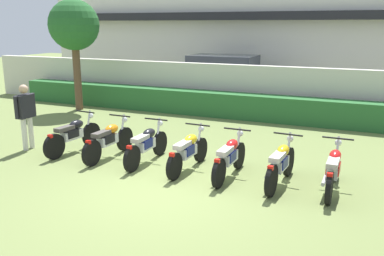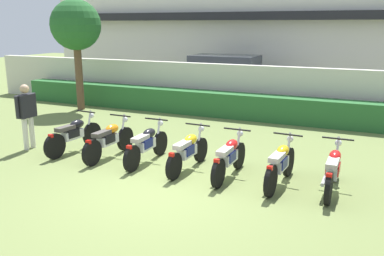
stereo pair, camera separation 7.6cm
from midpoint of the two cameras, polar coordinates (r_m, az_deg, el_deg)
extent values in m
plane|color=olive|center=(8.20, -4.67, -8.43)|extent=(60.00, 60.00, 0.00)
cube|color=silver|center=(21.90, 14.68, 13.74)|extent=(25.24, 6.00, 6.33)
cube|color=black|center=(18.71, 13.02, 14.82)|extent=(21.20, 0.50, 0.36)
cube|color=beige|center=(14.69, 9.20, 5.07)|extent=(23.98, 0.30, 1.75)
cube|color=#28602D|center=(14.10, 8.39, 2.85)|extent=(19.18, 0.70, 0.84)
cube|color=#9EA3A8|center=(17.43, 4.75, 6.15)|extent=(4.52, 1.90, 1.00)
cube|color=#2D333D|center=(17.40, 4.18, 8.89)|extent=(2.72, 1.73, 0.65)
cylinder|color=black|center=(17.96, 10.46, 4.91)|extent=(0.68, 0.23, 0.68)
cylinder|color=black|center=(16.18, 8.97, 3.98)|extent=(0.68, 0.23, 0.68)
cylinder|color=black|center=(18.89, 1.08, 5.59)|extent=(0.68, 0.23, 0.68)
cylinder|color=black|center=(17.21, -1.25, 4.75)|extent=(0.68, 0.23, 0.68)
cylinder|color=brown|center=(16.09, -15.60, 6.80)|extent=(0.27, 0.27, 2.47)
sphere|color=#235B28|center=(15.98, -16.05, 13.47)|extent=(1.82, 1.82, 1.82)
cylinder|color=black|center=(11.26, -13.84, -0.85)|extent=(0.14, 0.62, 0.62)
cylinder|color=black|center=(10.39, -18.59, -2.44)|extent=(0.14, 0.62, 0.62)
cube|color=silver|center=(10.74, -16.36, -0.90)|extent=(0.25, 0.61, 0.22)
ellipsoid|color=black|center=(10.80, -15.81, 0.48)|extent=(0.26, 0.46, 0.22)
cube|color=#4C4742|center=(10.53, -17.31, -0.08)|extent=(0.24, 0.53, 0.10)
cube|color=red|center=(10.25, -19.12, -1.07)|extent=(0.11, 0.09, 0.08)
cylinder|color=silver|center=(11.12, -14.25, 0.64)|extent=(0.07, 0.23, 0.65)
cylinder|color=black|center=(10.99, -14.67, 2.17)|extent=(0.60, 0.09, 0.04)
sphere|color=silver|center=(11.16, -13.92, 1.66)|extent=(0.14, 0.14, 0.14)
cylinder|color=silver|center=(10.69, -17.71, -1.80)|extent=(0.12, 0.55, 0.07)
cube|color=black|center=(10.69, -16.57, -0.70)|extent=(0.27, 0.38, 0.20)
cylinder|color=black|center=(10.66, -9.41, -1.49)|extent=(0.11, 0.61, 0.61)
cylinder|color=black|center=(9.67, -13.82, -3.35)|extent=(0.11, 0.61, 0.61)
cube|color=silver|center=(10.08, -11.72, -1.63)|extent=(0.22, 0.61, 0.22)
ellipsoid|color=orange|center=(10.15, -11.21, -0.15)|extent=(0.23, 0.45, 0.22)
cube|color=#4C4742|center=(9.85, -12.58, -0.78)|extent=(0.22, 0.53, 0.10)
cube|color=red|center=(9.52, -14.30, -1.90)|extent=(0.10, 0.08, 0.08)
cylinder|color=silver|center=(10.51, -9.76, 0.07)|extent=(0.06, 0.23, 0.65)
cylinder|color=black|center=(10.37, -10.12, 1.68)|extent=(0.60, 0.05, 0.04)
sphere|color=silver|center=(10.56, -9.45, 1.15)|extent=(0.14, 0.14, 0.14)
cylinder|color=silver|center=(10.00, -13.09, -2.61)|extent=(0.09, 0.55, 0.07)
cube|color=black|center=(10.03, -11.90, -1.43)|extent=(0.25, 0.37, 0.20)
cylinder|color=black|center=(10.20, -4.62, -2.10)|extent=(0.09, 0.59, 0.59)
cylinder|color=black|center=(9.13, -8.47, -4.18)|extent=(0.09, 0.59, 0.59)
cube|color=silver|center=(9.57, -6.61, -2.31)|extent=(0.20, 0.60, 0.22)
ellipsoid|color=black|center=(9.65, -6.15, -0.74)|extent=(0.22, 0.44, 0.22)
cube|color=#B2ADA3|center=(9.32, -7.35, -1.43)|extent=(0.20, 0.52, 0.10)
cube|color=red|center=(8.96, -8.87, -2.66)|extent=(0.10, 0.08, 0.08)
cylinder|color=silver|center=(10.04, -4.90, -0.48)|extent=(0.05, 0.23, 0.65)
cylinder|color=black|center=(9.89, -5.19, 1.19)|extent=(0.60, 0.04, 0.04)
sphere|color=silver|center=(10.09, -4.63, 0.65)|extent=(0.14, 0.14, 0.14)
cylinder|color=silver|center=(9.46, -7.98, -3.37)|extent=(0.07, 0.55, 0.07)
cube|color=navy|center=(9.52, -6.77, -2.10)|extent=(0.24, 0.36, 0.20)
cylinder|color=black|center=(9.68, 0.98, -3.00)|extent=(0.11, 0.57, 0.57)
cylinder|color=black|center=(8.59, -2.69, -5.28)|extent=(0.11, 0.57, 0.57)
cube|color=silver|center=(9.04, -0.89, -3.26)|extent=(0.22, 0.61, 0.22)
ellipsoid|color=yellow|center=(9.12, -0.41, -1.60)|extent=(0.24, 0.45, 0.22)
cube|color=beige|center=(8.78, -1.57, -2.36)|extent=(0.22, 0.53, 0.10)
cube|color=red|center=(8.42, -3.04, -3.69)|extent=(0.10, 0.08, 0.08)
cylinder|color=silver|center=(9.52, 0.76, -1.31)|extent=(0.06, 0.23, 0.65)
cylinder|color=black|center=(9.36, 0.53, 0.45)|extent=(0.60, 0.06, 0.04)
sphere|color=silver|center=(9.57, 1.04, -0.11)|extent=(0.14, 0.14, 0.14)
cylinder|color=silver|center=(8.92, -2.30, -4.39)|extent=(0.09, 0.55, 0.07)
cube|color=navy|center=(8.98, -1.04, -3.04)|extent=(0.25, 0.37, 0.20)
cylinder|color=black|center=(9.29, 6.26, -3.76)|extent=(0.10, 0.59, 0.59)
cylinder|color=black|center=(8.19, 3.44, -6.20)|extent=(0.10, 0.59, 0.59)
cube|color=silver|center=(8.64, 4.85, -4.07)|extent=(0.21, 0.60, 0.22)
ellipsoid|color=red|center=(8.73, 5.27, -2.31)|extent=(0.23, 0.44, 0.22)
cube|color=beige|center=(8.37, 4.34, -3.15)|extent=(0.21, 0.52, 0.10)
cube|color=red|center=(8.01, 3.21, -4.55)|extent=(0.10, 0.08, 0.08)
cylinder|color=silver|center=(9.12, 6.13, -2.01)|extent=(0.05, 0.23, 0.65)
cylinder|color=black|center=(8.95, 6.00, -0.19)|extent=(0.60, 0.05, 0.04)
sphere|color=silver|center=(9.17, 6.38, -0.75)|extent=(0.14, 0.14, 0.14)
cylinder|color=silver|center=(8.50, 3.49, -5.28)|extent=(0.08, 0.55, 0.07)
cube|color=navy|center=(8.58, 4.74, -3.84)|extent=(0.25, 0.36, 0.20)
cylinder|color=black|center=(9.03, 12.90, -4.51)|extent=(0.13, 0.62, 0.61)
cylinder|color=black|center=(7.90, 10.58, -7.11)|extent=(0.13, 0.62, 0.61)
cube|color=silver|center=(8.37, 11.77, -4.87)|extent=(0.24, 0.61, 0.22)
ellipsoid|color=yellow|center=(8.45, 12.17, -3.05)|extent=(0.25, 0.45, 0.22)
cube|color=beige|center=(8.09, 11.40, -3.94)|extent=(0.23, 0.53, 0.10)
cube|color=red|center=(7.71, 10.45, -5.42)|extent=(0.10, 0.09, 0.08)
cylinder|color=silver|center=(8.85, 12.86, -2.72)|extent=(0.06, 0.23, 0.65)
cylinder|color=black|center=(8.68, 12.82, -0.85)|extent=(0.60, 0.07, 0.04)
sphere|color=silver|center=(8.90, 13.11, -1.42)|extent=(0.14, 0.14, 0.14)
cylinder|color=silver|center=(8.21, 10.44, -6.13)|extent=(0.10, 0.55, 0.07)
cube|color=navy|center=(8.30, 11.70, -4.64)|extent=(0.26, 0.37, 0.20)
cylinder|color=black|center=(9.04, 18.96, -4.99)|extent=(0.09, 0.60, 0.60)
cylinder|color=black|center=(7.83, 18.06, -7.87)|extent=(0.09, 0.60, 0.60)
cube|color=silver|center=(8.33, 18.59, -5.47)|extent=(0.20, 0.60, 0.22)
ellipsoid|color=red|center=(8.42, 18.83, -3.63)|extent=(0.22, 0.44, 0.22)
cube|color=#B2ADA3|center=(8.05, 18.54, -4.57)|extent=(0.20, 0.52, 0.10)
cube|color=red|center=(7.64, 18.14, -6.18)|extent=(0.10, 0.08, 0.08)
cylinder|color=silver|center=(8.86, 19.07, -3.21)|extent=(0.05, 0.23, 0.65)
cylinder|color=black|center=(8.68, 19.18, -1.35)|extent=(0.60, 0.04, 0.04)
sphere|color=silver|center=(8.91, 19.23, -1.91)|extent=(0.14, 0.14, 0.14)
cylinder|color=silver|center=(8.15, 17.50, -6.79)|extent=(0.07, 0.55, 0.07)
cube|color=#A51414|center=(8.27, 18.58, -5.25)|extent=(0.24, 0.36, 0.20)
cylinder|color=silver|center=(11.51, -21.43, -0.56)|extent=(0.13, 0.13, 0.83)
cylinder|color=silver|center=(11.36, -22.20, -0.82)|extent=(0.13, 0.13, 0.83)
cube|color=#232328|center=(11.29, -22.13, 2.79)|extent=(0.22, 0.48, 0.59)
cylinder|color=#232328|center=(11.49, -21.11, 3.14)|extent=(0.09, 0.09, 0.56)
cylinder|color=#232328|center=(11.09, -23.21, 2.58)|extent=(0.09, 0.09, 0.56)
sphere|color=tan|center=(11.22, -22.34, 4.97)|extent=(0.22, 0.22, 0.22)
camera|label=1|loc=(0.04, -90.24, -0.06)|focal=38.82mm
camera|label=2|loc=(0.04, 89.76, 0.06)|focal=38.82mm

